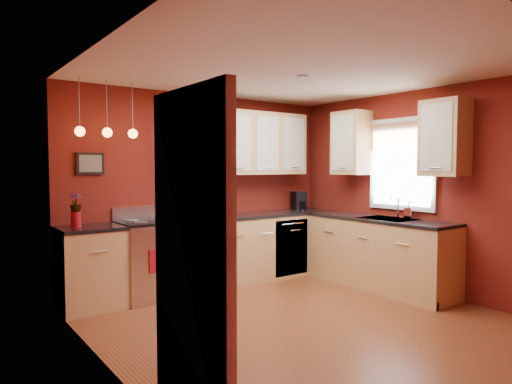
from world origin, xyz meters
TOP-DOWN VIEW (x-y plane):
  - floor at (0.00, 0.00)m, footprint 4.20×4.20m
  - ceiling at (0.00, 0.00)m, footprint 4.00×4.20m
  - wall_back at (0.00, 2.10)m, footprint 4.00×0.02m
  - wall_left at (-2.00, 0.00)m, footprint 0.02×4.20m
  - wall_right at (2.00, 0.00)m, footprint 0.02×4.20m
  - base_cabinets_back_left at (-1.65, 1.80)m, footprint 0.70×0.60m
  - base_cabinets_back_right at (0.73, 1.80)m, footprint 2.54×0.60m
  - base_cabinets_right at (1.70, 0.45)m, footprint 0.60×2.10m
  - counter_back_left at (-1.65, 1.80)m, footprint 0.70×0.62m
  - counter_back_right at (0.73, 1.80)m, footprint 2.54×0.62m
  - counter_right at (1.70, 0.45)m, footprint 0.62×2.10m
  - gas_range at (-0.92, 1.80)m, footprint 0.76×0.64m
  - dishwasher_front at (1.10, 1.51)m, footprint 0.60×0.02m
  - sink at (1.70, 0.30)m, footprint 0.50×0.70m
  - window at (1.97, 0.30)m, footprint 0.06×1.02m
  - door_left_wall at (-1.97, -1.20)m, footprint 0.12×0.82m
  - upper_cabinets_back at (0.60, 1.93)m, footprint 2.00×0.35m
  - upper_cabinets_right at (1.82, 0.32)m, footprint 0.35×1.95m
  - wall_picture at (-1.55, 2.08)m, footprint 0.32×0.03m
  - pendant_lights at (-1.45, 1.75)m, footprint 0.71×0.11m
  - red_canister at (-0.45, 1.82)m, footprint 0.11×0.11m
  - red_vase at (-1.79, 1.82)m, footprint 0.11×0.11m
  - flowers at (-1.79, 1.82)m, footprint 0.16×0.16m
  - coffee_maker at (1.62, 1.93)m, footprint 0.22×0.22m
  - soap_pump at (1.89, 0.12)m, footprint 0.13×0.13m
  - dish_towel at (-0.98, 1.47)m, footprint 0.20×0.01m

SIDE VIEW (x-z plane):
  - floor at x=0.00m, z-range 0.00..0.00m
  - base_cabinets_back_left at x=-1.65m, z-range 0.00..0.90m
  - base_cabinets_back_right at x=0.73m, z-range 0.00..0.90m
  - base_cabinets_right at x=1.70m, z-range 0.00..0.90m
  - dishwasher_front at x=1.10m, z-range 0.05..0.85m
  - gas_range at x=-0.92m, z-range -0.07..1.04m
  - dish_towel at x=-0.98m, z-range 0.38..0.66m
  - sink at x=1.70m, z-range 0.75..1.08m
  - counter_back_left at x=-1.65m, z-range 0.90..0.94m
  - counter_back_right at x=0.73m, z-range 0.90..0.94m
  - counter_right at x=1.70m, z-range 0.90..0.94m
  - door_left_wall at x=-1.97m, z-range 0.00..2.05m
  - red_canister at x=-0.45m, z-range 0.94..1.11m
  - red_vase at x=-1.79m, z-range 0.94..1.11m
  - soap_pump at x=1.89m, z-range 0.94..1.16m
  - coffee_maker at x=1.62m, z-range 0.93..1.21m
  - flowers at x=-1.79m, z-range 1.09..1.32m
  - wall_back at x=0.00m, z-range 0.00..2.60m
  - wall_left at x=-2.00m, z-range 0.00..2.60m
  - wall_right at x=2.00m, z-range 0.00..2.60m
  - wall_picture at x=-1.55m, z-range 1.52..1.78m
  - window at x=1.97m, z-range 1.08..2.30m
  - upper_cabinets_back at x=0.60m, z-range 1.50..2.40m
  - upper_cabinets_right at x=1.82m, z-range 1.50..2.40m
  - pendant_lights at x=-1.45m, z-range 1.68..2.34m
  - ceiling at x=0.00m, z-range 2.59..2.61m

